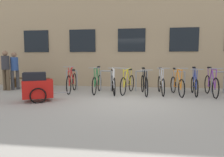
{
  "coord_description": "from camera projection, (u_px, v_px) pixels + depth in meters",
  "views": [
    {
      "loc": [
        0.31,
        -6.36,
        1.34
      ],
      "look_at": [
        -0.73,
        1.6,
        0.55
      ],
      "focal_mm": 31.73,
      "sensor_mm": 36.0,
      "label": 1
    }
  ],
  "objects": [
    {
      "name": "bicycle_green",
      "position": [
        97.0,
        83.0,
        7.93
      ],
      "size": [
        0.44,
        1.71,
        1.07
      ],
      "color": "black",
      "rests_on": "ground"
    },
    {
      "name": "bicycle_white",
      "position": [
        113.0,
        84.0,
        7.8
      ],
      "size": [
        0.51,
        1.76,
        1.05
      ],
      "color": "black",
      "rests_on": "ground"
    },
    {
      "name": "bicycle_orange",
      "position": [
        177.0,
        85.0,
        7.44
      ],
      "size": [
        0.44,
        1.67,
        1.05
      ],
      "color": "black",
      "rests_on": "ground"
    },
    {
      "name": "person_by_bench",
      "position": [
        6.0,
        68.0,
        8.42
      ],
      "size": [
        0.35,
        0.32,
        1.7
      ],
      "color": "brown",
      "rests_on": "ground"
    },
    {
      "name": "bike_trailer",
      "position": [
        37.0,
        86.0,
        6.28
      ],
      "size": [
        1.44,
        0.94,
        0.94
      ],
      "color": "red",
      "rests_on": "ground"
    },
    {
      "name": "ground_plane",
      "position": [
        128.0,
        100.0,
        6.45
      ],
      "size": [
        42.0,
        42.0,
        0.0
      ],
      "primitive_type": "plane",
      "color": "#9E998E"
    },
    {
      "name": "bicycle_yellow",
      "position": [
        128.0,
        83.0,
        7.84
      ],
      "size": [
        0.58,
        1.75,
        1.03
      ],
      "color": "black",
      "rests_on": "ground"
    },
    {
      "name": "bicycle_blue",
      "position": [
        194.0,
        85.0,
        7.47
      ],
      "size": [
        0.44,
        1.63,
        1.07
      ],
      "color": "black",
      "rests_on": "ground"
    },
    {
      "name": "person_browsing",
      "position": [
        15.0,
        68.0,
        8.66
      ],
      "size": [
        0.32,
        0.32,
        1.64
      ],
      "color": "#3F3F42",
      "rests_on": "ground"
    },
    {
      "name": "backpack",
      "position": [
        46.0,
        86.0,
        8.25
      ],
      "size": [
        0.31,
        0.24,
        0.44
      ],
      "primitive_type": "cube",
      "rotation": [
        0.0,
        0.0,
        -0.14
      ],
      "color": "maroon",
      "rests_on": "ground"
    },
    {
      "name": "bicycle_black",
      "position": [
        144.0,
        84.0,
        7.57
      ],
      "size": [
        0.44,
        1.77,
        1.03
      ],
      "color": "black",
      "rests_on": "ground"
    },
    {
      "name": "bike_rack",
      "position": [
        141.0,
        79.0,
        8.22
      ],
      "size": [
        6.51,
        0.05,
        0.87
      ],
      "color": "gray",
      "rests_on": "ground"
    },
    {
      "name": "bicycle_purple",
      "position": [
        211.0,
        85.0,
        7.28
      ],
      "size": [
        0.44,
        1.78,
        1.07
      ],
      "color": "black",
      "rests_on": "ground"
    },
    {
      "name": "bicycle_silver",
      "position": [
        161.0,
        84.0,
        7.67
      ],
      "size": [
        0.44,
        1.74,
        1.05
      ],
      "color": "black",
      "rests_on": "ground"
    },
    {
      "name": "storefront_building",
      "position": [
        133.0,
        42.0,
        13.18
      ],
      "size": [
        28.0,
        7.77,
        4.92
      ],
      "color": "tan",
      "rests_on": "ground"
    },
    {
      "name": "wooden_bench",
      "position": [
        29.0,
        80.0,
        9.31
      ],
      "size": [
        1.84,
        0.4,
        0.47
      ],
      "color": "brown",
      "rests_on": "ground"
    },
    {
      "name": "bicycle_red",
      "position": [
        72.0,
        82.0,
        8.09
      ],
      "size": [
        0.44,
        1.8,
        1.08
      ],
      "color": "black",
      "rests_on": "ground"
    }
  ]
}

